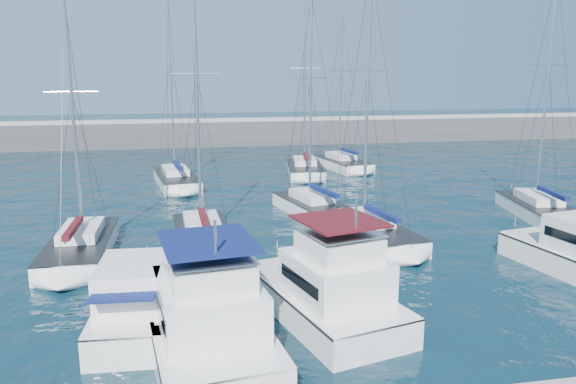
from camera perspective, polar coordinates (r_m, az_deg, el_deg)
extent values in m
plane|color=black|center=(26.09, 3.84, -9.58)|extent=(220.00, 220.00, 0.00)
cube|color=#424244|center=(76.17, -6.00, 5.63)|extent=(160.00, 6.00, 4.00)
cube|color=gray|center=(75.95, -6.03, 7.27)|extent=(160.00, 1.20, 0.50)
cube|color=white|center=(23.19, -15.07, -11.80)|extent=(3.10, 7.50, 1.60)
cube|color=#262628|center=(22.90, -15.18, -10.09)|extent=(3.16, 7.51, 0.08)
cube|color=white|center=(21.77, -15.62, -8.90)|extent=(2.47, 3.54, 1.60)
cube|color=black|center=(21.74, -15.63, -8.71)|extent=(2.48, 2.86, 0.45)
cube|color=#0D184F|center=(20.42, -16.19, -9.47)|extent=(2.27, 2.37, 0.07)
cube|color=white|center=(21.11, -8.50, -13.99)|extent=(5.06, 9.75, 1.60)
cube|color=#262628|center=(20.79, -8.57, -12.14)|extent=(5.14, 9.76, 0.08)
cube|color=white|center=(19.43, -8.05, -11.19)|extent=(3.81, 4.72, 1.60)
cube|color=black|center=(19.39, -8.05, -10.97)|extent=(3.76, 3.87, 0.45)
cube|color=white|center=(18.78, -8.05, -7.92)|extent=(2.99, 3.35, 0.90)
cube|color=#0D184F|center=(18.46, -8.14, -5.00)|extent=(3.37, 3.82, 0.08)
cube|color=white|center=(23.09, 3.53, -11.49)|extent=(5.57, 8.79, 1.60)
cube|color=#262628|center=(22.80, 3.56, -9.76)|extent=(5.64, 8.80, 0.08)
cube|color=white|center=(21.69, 4.86, -8.55)|extent=(3.95, 4.43, 1.60)
cube|color=black|center=(21.66, 4.86, -8.35)|extent=(3.82, 3.71, 0.45)
cube|color=white|center=(21.12, 5.19, -5.55)|extent=(3.06, 3.18, 0.90)
cube|color=#490E14|center=(20.83, 5.25, -2.93)|extent=(3.46, 3.62, 0.08)
cube|color=white|center=(31.21, 26.41, -6.39)|extent=(3.83, 6.97, 1.60)
cube|color=#262628|center=(30.99, 26.54, -5.07)|extent=(3.88, 6.97, 0.08)
cube|color=white|center=(32.00, -20.31, -5.60)|extent=(3.08, 8.70, 1.30)
cube|color=#262628|center=(31.83, -20.39, -4.52)|extent=(3.14, 8.70, 0.06)
cube|color=white|center=(32.25, -20.27, -3.70)|extent=(1.99, 3.81, 0.55)
cylinder|color=silver|center=(31.53, -21.00, 7.32)|extent=(0.18, 0.18, 11.94)
cylinder|color=silver|center=(30.36, -20.93, -3.64)|extent=(0.16, 4.34, 0.12)
cube|color=#490E14|center=(30.23, -20.99, -3.42)|extent=(0.39, 3.90, 0.28)
cube|color=white|center=(32.13, -8.66, -4.88)|extent=(3.31, 7.86, 1.30)
cube|color=#262628|center=(31.95, -8.69, -3.80)|extent=(3.37, 7.86, 0.06)
cube|color=white|center=(32.33, -8.78, -3.03)|extent=(2.09, 3.47, 0.55)
cylinder|color=silver|center=(31.54, -9.23, 9.34)|extent=(0.18, 0.18, 13.45)
cylinder|color=silver|center=(30.60, -8.57, -2.83)|extent=(0.28, 3.87, 0.12)
cube|color=#490E14|center=(30.47, -8.57, -2.60)|extent=(0.49, 3.50, 0.28)
cube|color=white|center=(38.35, 2.74, -1.94)|extent=(4.67, 8.62, 1.30)
cube|color=#262628|center=(38.20, 2.75, -1.02)|extent=(4.73, 8.64, 0.06)
cube|color=white|center=(38.57, 2.42, -0.40)|extent=(2.65, 3.91, 0.55)
cylinder|color=silver|center=(37.95, 2.30, 9.55)|extent=(0.18, 0.18, 12.92)
cylinder|color=silver|center=(36.94, 3.61, -0.11)|extent=(1.04, 4.01, 0.12)
cube|color=#0D184F|center=(36.82, 3.69, 0.09)|extent=(1.17, 3.66, 0.28)
cube|color=white|center=(32.92, 8.30, -4.45)|extent=(4.35, 8.29, 1.30)
cube|color=#262628|center=(32.75, 8.33, -3.40)|extent=(4.41, 8.30, 0.06)
cube|color=white|center=(33.08, 7.95, -2.65)|extent=(2.55, 3.74, 0.55)
cylinder|color=silver|center=(32.28, 8.07, 9.63)|extent=(0.18, 0.18, 13.66)
cylinder|color=silver|center=(31.53, 9.40, -2.41)|extent=(0.77, 3.91, 0.12)
cube|color=#0D184F|center=(31.40, 9.50, -2.19)|extent=(0.93, 3.56, 0.28)
cube|color=white|center=(41.51, 24.28, -1.93)|extent=(4.38, 8.78, 1.30)
cube|color=#262628|center=(41.37, 24.36, -1.08)|extent=(4.44, 8.79, 0.06)
cube|color=white|center=(41.77, 24.10, -0.49)|extent=(2.54, 3.95, 0.55)
cylinder|color=silver|center=(41.21, 24.82, 9.70)|extent=(0.18, 0.18, 14.40)
cylinder|color=silver|center=(40.09, 25.22, -0.29)|extent=(0.83, 4.16, 0.12)
cube|color=#0D184F|center=(39.97, 25.30, -0.11)|extent=(0.98, 3.78, 0.28)
cube|color=white|center=(49.17, -11.26, 1.00)|extent=(4.19, 9.03, 1.30)
cube|color=#262628|center=(49.06, -11.29, 1.72)|extent=(4.25, 9.04, 0.06)
cube|color=white|center=(49.53, -11.39, 2.19)|extent=(2.47, 4.04, 0.55)
cylinder|color=silver|center=(49.14, -11.83, 11.33)|extent=(0.18, 0.18, 15.34)
cylinder|color=silver|center=(47.63, -11.12, 2.48)|extent=(0.73, 4.32, 0.12)
cube|color=#0D184F|center=(47.51, -11.11, 2.64)|extent=(0.90, 3.92, 0.28)
cube|color=white|center=(53.29, 1.73, 2.09)|extent=(4.19, 8.52, 1.30)
cube|color=#262628|center=(53.18, 1.74, 2.76)|extent=(4.25, 8.53, 0.06)
cube|color=white|center=(53.63, 1.69, 3.19)|extent=(2.48, 3.82, 0.55)
cylinder|color=silver|center=(53.28, 1.72, 10.96)|extent=(0.18, 0.18, 14.10)
cylinder|color=silver|center=(51.84, 1.85, 3.48)|extent=(0.68, 4.06, 0.12)
cube|color=#490E14|center=(51.71, 1.86, 3.63)|extent=(0.85, 3.69, 0.28)
cube|color=white|center=(56.78, 5.58, 2.67)|extent=(4.35, 8.19, 1.30)
cube|color=#262628|center=(56.67, 5.60, 3.30)|extent=(4.41, 8.20, 0.06)
cube|color=white|center=(57.06, 5.38, 3.68)|extent=(2.53, 3.70, 0.55)
cylinder|color=silver|center=(56.71, 5.40, 10.82)|extent=(0.18, 0.18, 13.77)
cylinder|color=silver|center=(55.52, 6.15, 4.01)|extent=(0.82, 3.84, 0.12)
cube|color=#0D184F|center=(55.41, 6.20, 4.14)|extent=(0.98, 3.50, 0.28)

